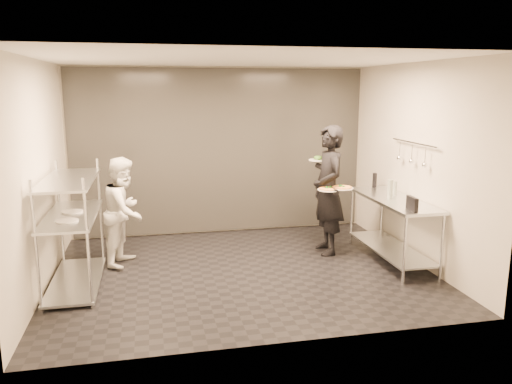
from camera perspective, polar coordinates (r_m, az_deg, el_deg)
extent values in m
cube|color=black|center=(6.88, -1.55, -9.04)|extent=(5.00, 4.00, 0.00)
cube|color=white|center=(6.44, -1.70, 14.94)|extent=(5.00, 4.00, 0.00)
cube|color=beige|center=(8.47, -4.07, 4.66)|extent=(5.00, 0.00, 2.80)
cube|color=beige|center=(4.60, 2.88, -1.37)|extent=(5.00, 0.00, 2.80)
cube|color=beige|center=(6.55, -23.68, 1.60)|extent=(0.00, 4.00, 2.80)
cube|color=beige|center=(7.38, 17.87, 3.07)|extent=(0.00, 4.00, 2.80)
cube|color=white|center=(8.44, -4.05, 4.64)|extent=(4.90, 0.04, 2.74)
cylinder|color=silver|center=(5.94, -23.86, -5.83)|extent=(0.04, 0.04, 1.50)
cylinder|color=silver|center=(7.40, -21.50, -2.29)|extent=(0.04, 0.04, 1.50)
cylinder|color=silver|center=(5.85, -18.66, -5.69)|extent=(0.04, 0.04, 1.50)
cylinder|color=silver|center=(7.33, -17.34, -2.13)|extent=(0.04, 0.04, 1.50)
cube|color=silver|center=(6.84, -19.83, -9.46)|extent=(0.60, 1.60, 0.03)
cube|color=silver|center=(6.59, -20.34, -2.53)|extent=(0.60, 1.60, 0.03)
cube|color=silver|center=(6.50, -20.62, 1.32)|extent=(0.60, 1.60, 0.03)
cylinder|color=white|center=(6.25, -20.80, -3.09)|extent=(0.26, 0.26, 0.01)
cylinder|color=white|center=(6.68, -20.24, -2.12)|extent=(0.26, 0.26, 0.01)
cylinder|color=silver|center=(6.58, 16.64, -6.38)|extent=(0.04, 0.04, 0.90)
cylinder|color=silver|center=(8.07, 10.84, -2.75)|extent=(0.04, 0.04, 0.90)
cylinder|color=silver|center=(6.84, 20.49, -5.95)|extent=(0.04, 0.04, 0.90)
cylinder|color=silver|center=(8.28, 14.17, -2.53)|extent=(0.04, 0.04, 0.90)
cube|color=silver|center=(7.50, 15.15, -6.22)|extent=(0.57, 1.71, 0.03)
cube|color=silver|center=(7.32, 15.45, -0.84)|extent=(0.60, 1.80, 0.04)
cylinder|color=silver|center=(7.31, 17.61, 5.39)|extent=(0.02, 1.20, 0.02)
cylinder|color=silver|center=(7.02, 18.80, 3.99)|extent=(0.01, 0.01, 0.22)
sphere|color=silver|center=(7.03, 18.73, 2.94)|extent=(0.07, 0.07, 0.07)
cylinder|color=silver|center=(7.32, 17.41, 4.38)|extent=(0.01, 0.01, 0.22)
sphere|color=silver|center=(7.33, 17.35, 3.37)|extent=(0.07, 0.07, 0.07)
cylinder|color=silver|center=(7.62, 16.13, 4.73)|extent=(0.01, 0.01, 0.22)
sphere|color=silver|center=(7.64, 16.07, 3.76)|extent=(0.07, 0.07, 0.07)
imported|color=black|center=(7.47, 8.25, 0.19)|extent=(0.46, 0.70, 1.92)
imported|color=white|center=(7.22, -14.80, -2.12)|extent=(0.78, 0.88, 1.52)
cylinder|color=white|center=(7.23, 8.30, 0.25)|extent=(0.31, 0.31, 0.01)
cylinder|color=#BD8344|center=(7.23, 8.30, 0.35)|extent=(0.28, 0.28, 0.02)
cylinder|color=#D55E1C|center=(7.22, 8.30, 0.42)|extent=(0.24, 0.24, 0.01)
sphere|color=#165F15|center=(7.22, 8.30, 0.49)|extent=(0.04, 0.04, 0.04)
cylinder|color=white|center=(7.28, 9.82, 0.43)|extent=(0.32, 0.32, 0.01)
cylinder|color=#BD8344|center=(7.28, 9.82, 0.52)|extent=(0.28, 0.28, 0.02)
cylinder|color=#D55E1C|center=(7.28, 9.82, 0.60)|extent=(0.25, 0.25, 0.01)
sphere|color=#165F15|center=(7.28, 9.83, 0.66)|extent=(0.04, 0.04, 0.04)
cylinder|color=white|center=(7.63, 7.10, 3.65)|extent=(0.28, 0.28, 0.01)
ellipsoid|color=#285A16|center=(7.62, 7.11, 3.91)|extent=(0.13, 0.13, 0.07)
cube|color=black|center=(6.62, 17.41, -1.29)|extent=(0.06, 0.25, 0.18)
cylinder|color=gray|center=(7.24, 15.08, 0.30)|extent=(0.08, 0.08, 0.27)
cylinder|color=gray|center=(7.51, 15.58, 0.41)|extent=(0.06, 0.06, 0.20)
cylinder|color=black|center=(8.01, 13.40, 1.31)|extent=(0.07, 0.07, 0.23)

